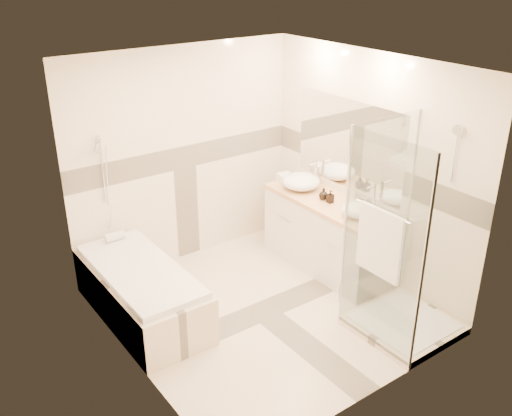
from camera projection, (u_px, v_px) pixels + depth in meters
room at (267, 198)px, 5.40m from camera, size 2.82×3.02×2.52m
bathtub at (141, 290)px, 5.68m from camera, size 0.75×1.70×0.56m
vanity at (326, 234)px, 6.52m from camera, size 0.58×1.62×0.85m
shower_enclosure at (394, 285)px, 5.40m from camera, size 0.96×0.93×2.04m
vessel_sink_near at (301, 181)px, 6.63m from camera, size 0.45×0.45×0.18m
vessel_sink_far at (358, 210)px, 5.95m from camera, size 0.35×0.35×0.14m
faucet_near at (315, 172)px, 6.71m from camera, size 0.12×0.03×0.28m
faucet_far at (373, 196)px, 6.02m from camera, size 0.13×0.03×0.31m
amenity_bottle_a at (330, 197)px, 6.27m from camera, size 0.06×0.07×0.14m
amenity_bottle_b at (323, 194)px, 6.35m from camera, size 0.11×0.11×0.13m
folded_towels at (287, 179)px, 6.83m from camera, size 0.20×0.29×0.09m
rolled_towel at (115, 236)px, 6.08m from camera, size 0.21×0.10×0.10m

